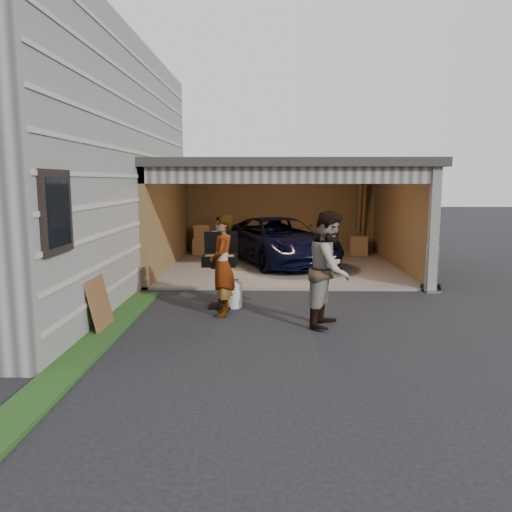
# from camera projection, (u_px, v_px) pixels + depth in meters

# --- Properties ---
(ground) EXTENTS (80.00, 80.00, 0.00)m
(ground) POSITION_uv_depth(u_px,v_px,m) (247.00, 341.00, 7.56)
(ground) COLOR black
(ground) RESTS_ON ground
(groundcover_strip) EXTENTS (0.50, 8.00, 0.06)m
(groundcover_strip) POSITION_uv_depth(u_px,v_px,m) (75.00, 361.00, 6.62)
(groundcover_strip) COLOR #193814
(groundcover_strip) RESTS_ON ground
(garage) EXTENTS (6.80, 6.30, 2.90)m
(garage) POSITION_uv_depth(u_px,v_px,m) (284.00, 200.00, 13.98)
(garage) COLOR #605E59
(garage) RESTS_ON ground
(minivan) EXTENTS (3.81, 5.15, 1.30)m
(minivan) POSITION_uv_depth(u_px,v_px,m) (279.00, 243.00, 14.27)
(minivan) COLOR black
(minivan) RESTS_ON ground
(woman) EXTENTS (0.44, 0.66, 1.82)m
(woman) POSITION_uv_depth(u_px,v_px,m) (222.00, 265.00, 8.87)
(woman) COLOR silver
(woman) RESTS_ON ground
(man) EXTENTS (1.02, 1.13, 1.92)m
(man) POSITION_uv_depth(u_px,v_px,m) (330.00, 269.00, 8.23)
(man) COLOR #3E2018
(man) RESTS_ON ground
(bbq_grill) EXTENTS (0.64, 0.57, 1.44)m
(bbq_grill) POSITION_uv_depth(u_px,v_px,m) (220.00, 263.00, 9.46)
(bbq_grill) COLOR black
(bbq_grill) RESTS_ON ground
(propane_tank) EXTENTS (0.41, 0.41, 0.49)m
(propane_tank) POSITION_uv_depth(u_px,v_px,m) (233.00, 295.00, 9.53)
(propane_tank) COLOR silver
(propane_tank) RESTS_ON ground
(plywood_panel) EXTENTS (0.22, 0.78, 0.86)m
(plywood_panel) POSITION_uv_depth(u_px,v_px,m) (100.00, 304.00, 8.03)
(plywood_panel) COLOR #56321D
(plywood_panel) RESTS_ON ground
(hand_truck) EXTENTS (0.42, 0.33, 1.00)m
(hand_truck) POSITION_uv_depth(u_px,v_px,m) (432.00, 283.00, 10.88)
(hand_truck) COLOR gray
(hand_truck) RESTS_ON ground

